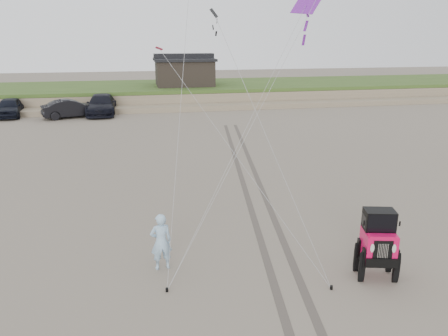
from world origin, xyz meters
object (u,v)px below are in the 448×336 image
Objects in this scene: truck_b at (71,109)px; jeep at (377,252)px; man at (161,242)px; truck_c at (102,105)px; cabin at (184,71)px; truck_a at (10,107)px.

truck_b is 1.08× the size of jeep.
truck_c is at bearing -90.25° from man.
truck_c is 29.16m from man.
jeep is (1.53, -37.56, -2.40)m from cabin.
truck_b is 28.33m from man.
cabin reaches higher than man.
jeep reaches higher than truck_a.
cabin is 17.75m from truck_a.
truck_a is at bearing 178.65° from truck_c.
truck_c is 3.33× the size of man.
cabin is at bearing -70.62° from truck_b.
truck_c is at bearing -7.26° from truck_a.
cabin is 3.50× the size of man.
cabin is 11.10m from truck_c.
truck_a is 1.08× the size of jeep.
jeep is at bearing -87.67° from cabin.
truck_a is 0.80× the size of truck_c.
man is (-6.25, 1.77, 0.07)m from jeep.
truck_a is 5.63m from truck_b.
jeep reaches higher than truck_b.
cabin reaches higher than truck_a.
cabin reaches higher than truck_b.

